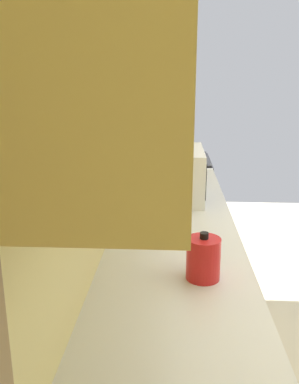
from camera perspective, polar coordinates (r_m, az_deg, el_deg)
name	(u,v)px	position (r m, az deg, el deg)	size (l,w,h in m)	color
wall_back	(97,158)	(1.99, -7.23, 4.59)	(4.52, 0.12, 2.60)	#EAD783
counter_run	(171,363)	(1.98, 3.01, -22.31)	(3.66, 0.64, 0.93)	#DFC073
upper_cabinets	(135,24)	(1.56, -1.99, 22.00)	(2.27, 0.32, 0.69)	#E4C673
oven_range	(174,207)	(3.91, 3.39, -2.03)	(0.68, 0.65, 1.11)	black
microwave	(171,173)	(2.61, 2.97, 2.56)	(0.53, 0.41, 0.31)	white
bowl	(189,172)	(3.19, 5.38, 2.68)	(0.17, 0.17, 0.05)	#D84C47
kettle	(203,258)	(1.62, 7.37, -8.97)	(0.18, 0.13, 0.19)	red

